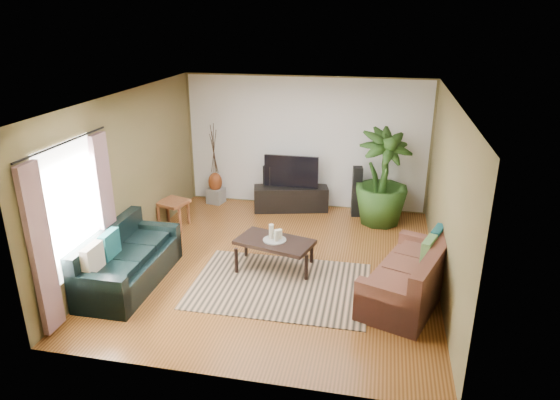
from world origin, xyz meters
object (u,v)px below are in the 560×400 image
(tv_stand, at_px, (291,198))
(speaker_right, at_px, (357,192))
(pedestal, at_px, (216,195))
(side_table, at_px, (174,214))
(speaker_left, at_px, (268,186))
(potted_plant, at_px, (382,178))
(television, at_px, (291,171))
(sofa_right, at_px, (409,271))
(vase, at_px, (215,182))
(coffee_table, at_px, (275,254))
(sofa_left, at_px, (129,257))

(tv_stand, bearing_deg, speaker_right, -14.93)
(pedestal, xyz_separation_m, side_table, (-0.36, -1.41, 0.11))
(speaker_right, bearing_deg, speaker_left, 167.36)
(side_table, bearing_deg, potted_plant, 14.81)
(speaker_left, relative_size, pedestal, 2.83)
(television, relative_size, pedestal, 3.45)
(tv_stand, distance_m, television, 0.58)
(sofa_right, height_order, tv_stand, sofa_right)
(speaker_right, height_order, vase, speaker_right)
(coffee_table, bearing_deg, potted_plant, 69.34)
(vase, bearing_deg, tv_stand, -3.21)
(vase, relative_size, side_table, 0.77)
(pedestal, xyz_separation_m, vase, (0.00, 0.00, 0.31))
(tv_stand, bearing_deg, coffee_table, -99.10)
(television, height_order, vase, television)
(side_table, bearing_deg, pedestal, 75.60)
(potted_plant, xyz_separation_m, vase, (-3.47, 0.40, -0.45))
(speaker_left, bearing_deg, coffee_table, -62.35)
(speaker_left, height_order, side_table, speaker_left)
(sofa_right, xyz_separation_m, vase, (-3.92, 3.09, 0.04))
(potted_plant, relative_size, vase, 4.48)
(television, bearing_deg, tv_stand, -90.00)
(television, height_order, pedestal, television)
(speaker_right, relative_size, side_table, 1.92)
(sofa_right, distance_m, vase, 4.99)
(pedestal, height_order, vase, vase)
(side_table, bearing_deg, speaker_left, 42.78)
(pedestal, distance_m, vase, 0.31)
(television, distance_m, potted_plant, 1.84)
(coffee_table, relative_size, side_table, 2.24)
(sofa_left, distance_m, side_table, 2.12)
(tv_stand, distance_m, vase, 1.67)
(tv_stand, height_order, speaker_right, speaker_right)
(coffee_table, bearing_deg, speaker_left, 120.19)
(potted_plant, bearing_deg, sofa_right, -80.41)
(side_table, bearing_deg, sofa_right, -21.33)
(sofa_right, xyz_separation_m, speaker_left, (-2.76, 3.09, 0.03))
(pedestal, bearing_deg, sofa_left, -92.65)
(sofa_left, xyz_separation_m, tv_stand, (1.82, 3.42, -0.17))
(television, relative_size, side_table, 2.08)
(potted_plant, relative_size, pedestal, 5.73)
(tv_stand, height_order, potted_plant, potted_plant)
(television, xyz_separation_m, speaker_right, (1.34, -0.05, -0.32))
(vase, bearing_deg, pedestal, 0.00)
(tv_stand, height_order, speaker_left, speaker_left)
(potted_plant, bearing_deg, coffee_table, -125.81)
(tv_stand, xyz_separation_m, side_table, (-2.02, -1.32, 0.01))
(sofa_right, height_order, coffee_table, sofa_right)
(television, height_order, potted_plant, potted_plant)
(sofa_left, relative_size, speaker_left, 2.16)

